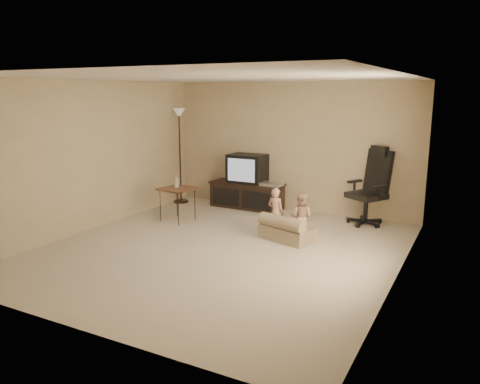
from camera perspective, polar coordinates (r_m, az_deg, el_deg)
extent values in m
plane|color=beige|center=(7.04, -2.24, -6.99)|extent=(5.50, 5.50, 0.00)
plane|color=silver|center=(6.66, -2.42, 13.80)|extent=(5.50, 5.50, 0.00)
plane|color=tan|center=(9.20, 6.30, 5.45)|extent=(5.00, 0.00, 5.00)
plane|color=tan|center=(4.61, -19.67, -1.78)|extent=(5.00, 0.00, 5.00)
plane|color=tan|center=(8.26, -17.56, 4.22)|extent=(0.00, 5.50, 5.50)
plane|color=tan|center=(5.91, 19.16, 1.19)|extent=(0.00, 5.50, 5.50)
cube|color=black|center=(9.47, 0.85, -0.53)|extent=(1.46, 0.56, 0.47)
cube|color=black|center=(9.42, 0.85, 1.04)|extent=(1.51, 0.60, 0.04)
cube|color=black|center=(9.41, -1.75, -0.58)|extent=(0.60, 0.04, 0.35)
cube|color=black|center=(9.09, 1.95, -1.04)|extent=(0.60, 0.04, 0.35)
cube|color=black|center=(9.38, 0.92, 2.89)|extent=(0.74, 0.54, 0.57)
cube|color=white|center=(9.15, 0.13, 2.66)|extent=(0.59, 0.03, 0.44)
cube|color=silver|center=(9.11, 3.85, 0.97)|extent=(0.42, 0.30, 0.06)
cylinder|color=black|center=(8.54, 15.07, -2.07)|extent=(0.08, 0.08, 0.44)
cube|color=black|center=(8.48, 15.16, -0.41)|extent=(0.75, 0.75, 0.10)
cube|color=black|center=(8.60, 16.52, 2.43)|extent=(0.55, 0.44, 0.77)
cube|color=black|center=(8.55, 16.66, 4.82)|extent=(0.34, 0.26, 0.18)
cube|color=black|center=(8.64, 13.81, 1.29)|extent=(0.22, 0.30, 0.04)
cube|color=black|center=(8.25, 16.72, 0.62)|extent=(0.22, 0.30, 0.04)
cube|color=brown|center=(8.49, -7.66, 0.39)|extent=(0.62, 0.62, 0.03)
cylinder|color=black|center=(8.55, -9.69, -1.63)|extent=(0.02, 0.02, 0.61)
cylinder|color=black|center=(8.26, -7.52, -2.06)|extent=(0.02, 0.02, 0.61)
cylinder|color=black|center=(8.86, -7.68, -1.09)|extent=(0.02, 0.02, 0.61)
cylinder|color=black|center=(8.57, -5.52, -1.48)|extent=(0.02, 0.02, 0.61)
cylinder|color=beige|center=(8.54, -7.75, 1.10)|extent=(0.08, 0.08, 0.15)
cone|color=beige|center=(8.52, -7.77, 1.79)|extent=(0.06, 0.06, 0.06)
cylinder|color=black|center=(10.06, -7.18, -1.14)|extent=(0.31, 0.31, 0.03)
cylinder|color=black|center=(9.89, -7.32, 4.10)|extent=(0.03, 0.03, 1.87)
cone|color=beige|center=(9.81, -7.47, 9.57)|extent=(0.26, 0.26, 0.18)
cube|color=gray|center=(7.48, 5.81, -5.01)|extent=(0.94, 0.70, 0.22)
cylinder|color=gray|center=(7.31, 5.10, -3.74)|extent=(0.85, 0.45, 0.20)
imported|color=tan|center=(7.52, 4.38, -2.53)|extent=(0.34, 0.28, 0.81)
imported|color=tan|center=(7.43, 7.42, -3.00)|extent=(0.38, 0.22, 0.76)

